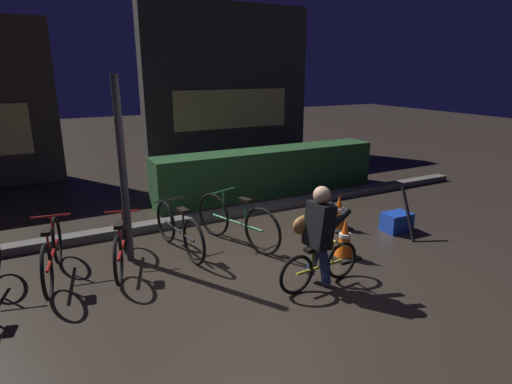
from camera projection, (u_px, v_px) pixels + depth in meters
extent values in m
plane|color=#2D261E|center=(264.00, 273.00, 5.40)|extent=(40.00, 40.00, 0.00)
cube|color=#56544F|center=(203.00, 217.00, 7.25)|extent=(12.00, 0.24, 0.12)
cube|color=#214723|center=(268.00, 172.00, 8.71)|extent=(4.80, 0.70, 0.94)
cube|color=#383330|center=(228.00, 82.00, 12.15)|extent=(4.99, 0.50, 4.27)
cube|color=#F2D172|center=(232.00, 109.00, 12.12)|extent=(3.49, 0.04, 1.10)
cylinder|color=#2D2D33|center=(123.00, 173.00, 5.44)|extent=(0.10, 0.10, 2.45)
torus|color=black|center=(57.00, 240.00, 5.61)|extent=(0.15, 0.65, 0.65)
torus|color=black|center=(47.00, 272.00, 4.73)|extent=(0.15, 0.65, 0.65)
cylinder|color=#B21919|center=(52.00, 254.00, 5.17)|extent=(0.19, 0.97, 0.04)
cylinder|color=#B21919|center=(49.00, 246.00, 4.97)|extent=(0.03, 0.03, 0.36)
cube|color=black|center=(46.00, 232.00, 4.91)|extent=(0.13, 0.21, 0.05)
cylinder|color=#B21919|center=(53.00, 231.00, 5.36)|extent=(0.03, 0.03, 0.41)
cylinder|color=#B21919|center=(51.00, 216.00, 5.30)|extent=(0.46, 0.10, 0.02)
torus|color=black|center=(126.00, 233.00, 5.91)|extent=(0.22, 0.60, 0.61)
torus|color=black|center=(118.00, 260.00, 5.06)|extent=(0.22, 0.60, 0.61)
cylinder|color=#B21919|center=(123.00, 245.00, 5.48)|extent=(0.30, 0.88, 0.04)
cylinder|color=#B21919|center=(120.00, 238.00, 5.29)|extent=(0.03, 0.03, 0.34)
cube|color=black|center=(119.00, 225.00, 5.24)|extent=(0.15, 0.22, 0.05)
cylinder|color=#B21919|center=(123.00, 225.00, 5.67)|extent=(0.03, 0.03, 0.38)
cylinder|color=#B21919|center=(122.00, 211.00, 5.61)|extent=(0.45, 0.16, 0.02)
torus|color=black|center=(166.00, 221.00, 6.33)|extent=(0.12, 0.63, 0.63)
torus|color=black|center=(194.00, 242.00, 5.59)|extent=(0.12, 0.63, 0.63)
cylinder|color=black|center=(179.00, 231.00, 5.96)|extent=(0.15, 0.93, 0.04)
cylinder|color=black|center=(183.00, 223.00, 5.78)|extent=(0.03, 0.03, 0.35)
cube|color=black|center=(183.00, 210.00, 5.73)|extent=(0.12, 0.21, 0.05)
cylinder|color=black|center=(171.00, 213.00, 6.10)|extent=(0.03, 0.03, 0.39)
cylinder|color=black|center=(170.00, 200.00, 6.05)|extent=(0.46, 0.08, 0.02)
torus|color=black|center=(213.00, 215.00, 6.53)|extent=(0.27, 0.66, 0.68)
torus|color=black|center=(262.00, 231.00, 5.87)|extent=(0.27, 0.66, 0.68)
cylinder|color=#236B38|center=(237.00, 223.00, 6.20)|extent=(0.37, 0.98, 0.04)
cylinder|color=#236B38|center=(245.00, 213.00, 6.03)|extent=(0.03, 0.03, 0.38)
cube|color=black|center=(245.00, 200.00, 5.97)|extent=(0.16, 0.22, 0.05)
cylinder|color=#236B38|center=(223.00, 205.00, 6.32)|extent=(0.03, 0.03, 0.43)
cylinder|color=#236B38|center=(223.00, 191.00, 6.26)|extent=(0.44, 0.18, 0.02)
cube|color=black|center=(344.00, 256.00, 5.85)|extent=(0.36, 0.36, 0.03)
cone|color=#EA560F|center=(345.00, 237.00, 5.77)|extent=(0.26, 0.26, 0.54)
cylinder|color=white|center=(345.00, 235.00, 5.76)|extent=(0.16, 0.16, 0.05)
cube|color=black|center=(338.00, 227.00, 6.91)|extent=(0.36, 0.36, 0.03)
cone|color=#EA560F|center=(339.00, 211.00, 6.83)|extent=(0.26, 0.26, 0.54)
cylinder|color=white|center=(339.00, 209.00, 6.82)|extent=(0.16, 0.16, 0.05)
cube|color=#193DB7|center=(397.00, 222.00, 6.77)|extent=(0.45, 0.33, 0.30)
torus|color=black|center=(342.00, 260.00, 5.21)|extent=(0.49, 0.09, 0.48)
torus|color=black|center=(296.00, 275.00, 4.84)|extent=(0.49, 0.09, 0.48)
cylinder|color=gold|center=(320.00, 267.00, 5.03)|extent=(0.70, 0.10, 0.04)
cylinder|color=gold|center=(312.00, 259.00, 4.93)|extent=(0.03, 0.03, 0.26)
cube|color=black|center=(313.00, 249.00, 4.89)|extent=(0.21, 0.12, 0.05)
cylinder|color=gold|center=(333.00, 252.00, 5.09)|extent=(0.03, 0.03, 0.30)
cylinder|color=gold|center=(333.00, 241.00, 5.04)|extent=(0.06, 0.46, 0.02)
cylinder|color=navy|center=(313.00, 260.00, 5.08)|extent=(0.13, 0.22, 0.42)
cylinder|color=navy|center=(324.00, 266.00, 4.92)|extent=(0.13, 0.22, 0.42)
cube|color=black|center=(319.00, 225.00, 4.85)|extent=(0.29, 0.34, 0.54)
sphere|color=tan|center=(322.00, 195.00, 4.76)|extent=(0.20, 0.20, 0.20)
cylinder|color=black|center=(321.00, 215.00, 5.02)|extent=(0.40, 0.11, 0.29)
cylinder|color=black|center=(337.00, 222.00, 4.80)|extent=(0.40, 0.11, 0.29)
ellipsoid|color=brown|center=(304.00, 225.00, 5.00)|extent=(0.33, 0.19, 0.24)
cylinder|color=black|center=(408.00, 213.00, 6.48)|extent=(0.16, 0.46, 0.76)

